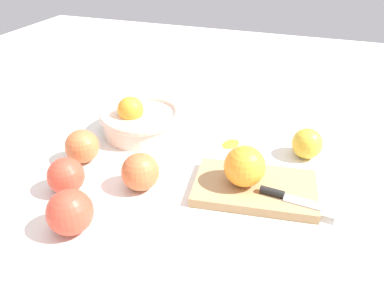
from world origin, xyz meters
name	(u,v)px	position (x,y,z in m)	size (l,w,h in m)	color
ground_plane	(195,179)	(0.00, 0.00, 0.00)	(2.40, 2.40, 0.00)	silver
bowl	(141,119)	(-0.19, 0.14, 0.04)	(0.20, 0.20, 0.10)	beige
cutting_board	(255,188)	(0.12, 0.00, 0.01)	(0.23, 0.14, 0.02)	tan
orange_on_board	(245,166)	(0.10, -0.01, 0.06)	(0.08, 0.08, 0.08)	orange
knife	(290,198)	(0.19, -0.03, 0.02)	(0.16, 0.03, 0.01)	silver
apple_mid_left	(82,146)	(-0.25, -0.02, 0.04)	(0.07, 0.07, 0.07)	#CC6638
apple_front_left	(70,212)	(-0.15, -0.21, 0.04)	(0.08, 0.08, 0.08)	#D6422D
apple_front_left_2	(66,176)	(-0.22, -0.12, 0.04)	(0.07, 0.07, 0.07)	#D6422D
apple_back_right	(307,143)	(0.20, 0.17, 0.03)	(0.07, 0.07, 0.07)	gold
apple_front_left_3	(140,172)	(-0.09, -0.06, 0.04)	(0.08, 0.08, 0.08)	#CC6638
citrus_peel	(231,143)	(0.03, 0.16, 0.00)	(0.05, 0.04, 0.01)	orange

